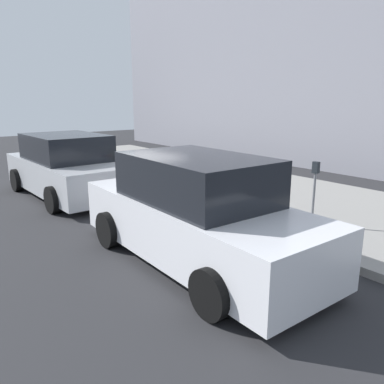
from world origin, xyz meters
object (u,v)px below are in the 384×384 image
suitcase_olive_2 (228,190)px  fire_hydrant (166,173)px  bollard_post (152,169)px  parked_car_white_0 (196,214)px  suitcase_silver_6 (181,178)px  suitcase_red_1 (245,197)px  suitcase_black_3 (215,188)px  parking_meter (315,184)px  suitcase_teal_4 (206,184)px  parked_car_silver_1 (67,167)px  suitcase_navy_0 (260,202)px  suitcase_maroon_5 (193,182)px

suitcase_olive_2 → fire_hydrant: (2.61, -0.06, 0.00)m
bollard_post → parked_car_white_0: size_ratio=0.19×
parked_car_white_0 → suitcase_silver_6: bearing=-33.4°
suitcase_red_1 → parked_car_white_0: parked_car_white_0 is taller
suitcase_black_3 → parking_meter: bearing=-174.0°
suitcase_olive_2 → suitcase_teal_4: size_ratio=1.42×
suitcase_olive_2 → suitcase_teal_4: (0.95, -0.13, -0.04)m
suitcase_silver_6 → parking_meter: (-3.99, -0.25, 0.48)m
suitcase_red_1 → suitcase_teal_4: bearing=-1.0°
suitcase_red_1 → parked_car_silver_1: size_ratio=0.13×
suitcase_navy_0 → parked_car_silver_1: 5.32m
suitcase_black_3 → suitcase_silver_6: suitcase_silver_6 is taller
suitcase_teal_4 → suitcase_silver_6: 0.97m
suitcase_teal_4 → parking_meter: bearing=-176.7°
suitcase_black_3 → suitcase_maroon_5: bearing=-3.0°
suitcase_olive_2 → fire_hydrant: 2.61m
suitcase_teal_4 → suitcase_silver_6: bearing=4.8°
suitcase_red_1 → parked_car_silver_1: parked_car_silver_1 is taller
suitcase_olive_2 → bollard_post: 3.11m
suitcase_olive_2 → suitcase_black_3: (0.48, -0.04, -0.06)m
suitcase_teal_4 → suitcase_black_3: bearing=168.1°
suitcase_maroon_5 → suitcase_silver_6: size_ratio=0.73×
suitcase_navy_0 → suitcase_black_3: 1.36m
suitcase_olive_2 → parked_car_white_0: bearing=126.4°
suitcase_maroon_5 → suitcase_red_1: bearing=-179.2°
suitcase_navy_0 → parked_car_white_0: (-0.86, 2.48, 0.41)m
suitcase_black_3 → bollard_post: 2.63m
suitcase_navy_0 → suitcase_red_1: suitcase_navy_0 is taller
suitcase_olive_2 → bollard_post: size_ratio=1.13×
suitcase_maroon_5 → bollard_post: bollard_post is taller
suitcase_red_1 → parked_car_silver_1: (4.25, 2.46, 0.35)m
suitcase_navy_0 → suitcase_olive_2: suitcase_olive_2 is taller
bollard_post → parking_meter: bearing=-175.6°
suitcase_navy_0 → fire_hydrant: bearing=1.2°
parking_meter → suitcase_olive_2: bearing=8.4°
bollard_post → suitcase_navy_0: bearing=-176.8°
suitcase_navy_0 → suitcase_red_1: size_ratio=1.21×
suitcase_black_3 → fire_hydrant: size_ratio=0.96×
bollard_post → parked_car_white_0: 5.34m
suitcase_navy_0 → suitcase_maroon_5: 2.29m
suitcase_red_1 → suitcase_black_3: bearing=4.7°
suitcase_black_3 → parked_car_silver_1: bearing=35.6°
bollard_post → parked_car_silver_1: bearing=72.6°
parked_car_silver_1 → fire_hydrant: bearing=-116.5°
suitcase_black_3 → parked_car_white_0: 3.28m
bollard_post → parked_car_silver_1: size_ratio=0.19×
parking_meter → parked_car_white_0: (0.34, 2.66, -0.17)m
fire_hydrant → parking_meter: size_ratio=0.56×
parked_car_white_0 → suitcase_maroon_5: bearing=-37.7°
suitcase_silver_6 → parked_car_silver_1: bearing=51.7°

